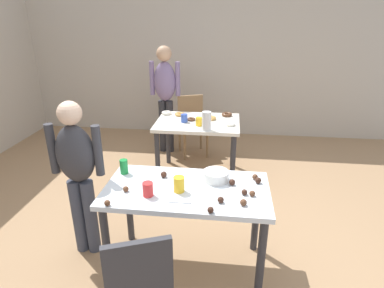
% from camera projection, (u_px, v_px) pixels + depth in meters
% --- Properties ---
extents(ground_plane, '(6.40, 6.40, 0.00)m').
position_uv_depth(ground_plane, '(189.00, 251.00, 2.91)').
color(ground_plane, '#9E7A56').
extents(wall_back, '(6.40, 0.10, 2.60)m').
position_uv_depth(wall_back, '(214.00, 58.00, 5.36)').
color(wall_back, '#BCB2A3').
rests_on(wall_back, ground_plane).
extents(dining_table_near, '(1.26, 0.68, 0.75)m').
position_uv_depth(dining_table_near, '(187.00, 200.00, 2.51)').
color(dining_table_near, silver).
rests_on(dining_table_near, ground_plane).
extents(dining_table_far, '(1.02, 0.78, 0.75)m').
position_uv_depth(dining_table_far, '(198.00, 130.00, 4.04)').
color(dining_table_far, silver).
rests_on(dining_table_far, ground_plane).
extents(chair_near_table, '(0.52, 0.52, 0.87)m').
position_uv_depth(chair_near_table, '(139.00, 282.00, 1.93)').
color(chair_near_table, '#2D2D33').
rests_on(chair_near_table, ground_plane).
extents(chair_far_table, '(0.52, 0.52, 0.87)m').
position_uv_depth(chair_far_table, '(192.00, 122.00, 4.79)').
color(chair_far_table, olive).
rests_on(chair_far_table, ground_plane).
extents(person_girl_near, '(0.45, 0.21, 1.38)m').
position_uv_depth(person_girl_near, '(78.00, 168.00, 2.63)').
color(person_girl_near, '#383D4C').
rests_on(person_girl_near, ground_plane).
extents(person_adult_far, '(0.45, 0.22, 1.58)m').
position_uv_depth(person_adult_far, '(165.00, 90.00, 4.67)').
color(person_adult_far, '#28282D').
rests_on(person_adult_far, ground_plane).
extents(mixing_bowl, '(0.20, 0.20, 0.08)m').
position_uv_depth(mixing_bowl, '(216.00, 176.00, 2.56)').
color(mixing_bowl, white).
rests_on(mixing_bowl, dining_table_near).
extents(soda_can, '(0.07, 0.07, 0.12)m').
position_uv_depth(soda_can, '(124.00, 167.00, 2.67)').
color(soda_can, '#198438').
rests_on(soda_can, dining_table_near).
extents(fork_near, '(0.17, 0.02, 0.01)m').
position_uv_depth(fork_near, '(180.00, 202.00, 2.27)').
color(fork_near, silver).
rests_on(fork_near, dining_table_near).
extents(cup_near_0, '(0.08, 0.08, 0.11)m').
position_uv_depth(cup_near_0, '(148.00, 189.00, 2.34)').
color(cup_near_0, red).
rests_on(cup_near_0, dining_table_near).
extents(cup_near_1, '(0.08, 0.08, 0.12)m').
position_uv_depth(cup_near_1, '(179.00, 184.00, 2.40)').
color(cup_near_1, yellow).
rests_on(cup_near_1, dining_table_near).
extents(cake_ball_0, '(0.05, 0.05, 0.05)m').
position_uv_depth(cake_ball_0, '(243.00, 202.00, 2.23)').
color(cake_ball_0, brown).
rests_on(cake_ball_0, dining_table_near).
extents(cake_ball_1, '(0.04, 0.04, 0.04)m').
position_uv_depth(cake_ball_1, '(211.00, 210.00, 2.15)').
color(cake_ball_1, '#3D2319').
rests_on(cake_ball_1, dining_table_near).
extents(cake_ball_2, '(0.05, 0.05, 0.05)m').
position_uv_depth(cake_ball_2, '(258.00, 180.00, 2.53)').
color(cake_ball_2, '#3D2319').
rests_on(cake_ball_2, dining_table_near).
extents(cake_ball_3, '(0.05, 0.05, 0.05)m').
position_uv_depth(cake_ball_3, '(221.00, 200.00, 2.27)').
color(cake_ball_3, '#3D2319').
rests_on(cake_ball_3, dining_table_near).
extents(cake_ball_4, '(0.05, 0.05, 0.05)m').
position_uv_depth(cake_ball_4, '(255.00, 177.00, 2.58)').
color(cake_ball_4, brown).
rests_on(cake_ball_4, dining_table_near).
extents(cake_ball_5, '(0.04, 0.04, 0.04)m').
position_uv_depth(cake_ball_5, '(107.00, 203.00, 2.23)').
color(cake_ball_5, brown).
rests_on(cake_ball_5, dining_table_near).
extents(cake_ball_6, '(0.04, 0.04, 0.04)m').
position_uv_depth(cake_ball_6, '(252.00, 193.00, 2.35)').
color(cake_ball_6, brown).
rests_on(cake_ball_6, dining_table_near).
extents(cake_ball_7, '(0.04, 0.04, 0.04)m').
position_uv_depth(cake_ball_7, '(244.00, 192.00, 2.36)').
color(cake_ball_7, '#3D2319').
rests_on(cake_ball_7, dining_table_near).
extents(cake_ball_8, '(0.05, 0.05, 0.05)m').
position_uv_depth(cake_ball_8, '(164.00, 174.00, 2.62)').
color(cake_ball_8, '#3D2319').
rests_on(cake_ball_8, dining_table_near).
extents(cake_ball_9, '(0.05, 0.05, 0.05)m').
position_uv_depth(cake_ball_9, '(232.00, 182.00, 2.50)').
color(cake_ball_9, '#3D2319').
rests_on(cake_ball_9, dining_table_near).
extents(cake_ball_10, '(0.04, 0.04, 0.04)m').
position_uv_depth(cake_ball_10, '(126.00, 189.00, 2.41)').
color(cake_ball_10, brown).
rests_on(cake_ball_10, dining_table_near).
extents(pitcher_far, '(0.11, 0.11, 0.22)m').
position_uv_depth(pitcher_far, '(207.00, 121.00, 3.64)').
color(pitcher_far, white).
rests_on(pitcher_far, dining_table_far).
extents(cup_far_0, '(0.08, 0.08, 0.10)m').
position_uv_depth(cup_far_0, '(184.00, 118.00, 3.94)').
color(cup_far_0, '#3351B2').
rests_on(cup_far_0, dining_table_far).
extents(cup_far_1, '(0.08, 0.08, 0.10)m').
position_uv_depth(cup_far_1, '(199.00, 122.00, 3.82)').
color(cup_far_1, yellow).
rests_on(cup_far_1, dining_table_far).
extents(donut_far_0, '(0.13, 0.13, 0.04)m').
position_uv_depth(donut_far_0, '(211.00, 118.00, 4.05)').
color(donut_far_0, gold).
rests_on(donut_far_0, dining_table_far).
extents(donut_far_1, '(0.14, 0.14, 0.04)m').
position_uv_depth(donut_far_1, '(227.00, 114.00, 4.19)').
color(donut_far_1, brown).
rests_on(donut_far_1, dining_table_far).
extents(donut_far_2, '(0.13, 0.13, 0.04)m').
position_uv_depth(donut_far_2, '(180.00, 114.00, 4.20)').
color(donut_far_2, gold).
rests_on(donut_far_2, dining_table_far).
extents(donut_far_3, '(0.11, 0.11, 0.03)m').
position_uv_depth(donut_far_3, '(231.00, 124.00, 3.83)').
color(donut_far_3, white).
rests_on(donut_far_3, dining_table_far).
extents(donut_far_4, '(0.13, 0.13, 0.04)m').
position_uv_depth(donut_far_4, '(167.00, 113.00, 4.26)').
color(donut_far_4, white).
rests_on(donut_far_4, dining_table_far).
extents(donut_far_5, '(0.10, 0.10, 0.03)m').
position_uv_depth(donut_far_5, '(191.00, 119.00, 4.02)').
color(donut_far_5, brown).
rests_on(donut_far_5, dining_table_far).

